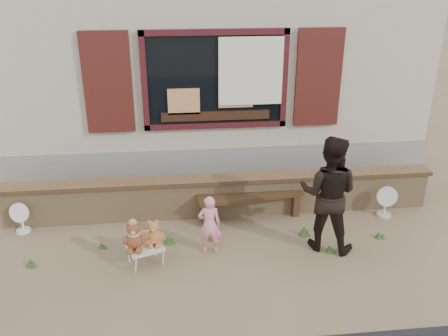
{
  "coord_description": "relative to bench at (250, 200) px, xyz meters",
  "views": [
    {
      "loc": [
        -0.72,
        -6.02,
        3.84
      ],
      "look_at": [
        0.0,
        0.6,
        1.0
      ],
      "focal_mm": 38.0,
      "sensor_mm": 36.0,
      "label": 1
    }
  ],
  "objects": [
    {
      "name": "bench",
      "position": [
        0.0,
        0.0,
        0.0
      ],
      "size": [
        1.77,
        0.59,
        0.44
      ],
      "rotation": [
        0.0,
        0.0,
        0.13
      ],
      "color": "#342212",
      "rests_on": "ground"
    },
    {
      "name": "shopfront",
      "position": [
        -0.45,
        3.69,
        1.67
      ],
      "size": [
        8.04,
        5.13,
        4.0
      ],
      "color": "gray",
      "rests_on": "ground"
    },
    {
      "name": "folding_chair",
      "position": [
        -1.65,
        -1.14,
        -0.07
      ],
      "size": [
        0.58,
        0.54,
        0.28
      ],
      "rotation": [
        0.0,
        0.0,
        0.36
      ],
      "color": "beige",
      "rests_on": "ground"
    },
    {
      "name": "ground",
      "position": [
        -0.45,
        -0.8,
        -0.32
      ],
      "size": [
        80.0,
        80.0,
        0.0
      ],
      "primitive_type": "plane",
      "color": "brown",
      "rests_on": "ground"
    },
    {
      "name": "teddy_bear_left",
      "position": [
        -1.78,
        -1.19,
        0.18
      ],
      "size": [
        0.4,
        0.37,
        0.44
      ],
      "primitive_type": null,
      "rotation": [
        0.0,
        0.0,
        0.36
      ],
      "color": "brown",
      "rests_on": "folding_chair"
    },
    {
      "name": "adult",
      "position": [
        0.96,
        -0.98,
        0.54
      ],
      "size": [
        1.04,
        0.96,
        1.73
      ],
      "primitive_type": "imported",
      "rotation": [
        0.0,
        0.0,
        2.68
      ],
      "color": "black",
      "rests_on": "ground"
    },
    {
      "name": "brick_wall",
      "position": [
        -0.45,
        0.2,
        0.02
      ],
      "size": [
        7.1,
        0.36,
        0.67
      ],
      "color": "tan",
      "rests_on": "ground"
    },
    {
      "name": "fan_right",
      "position": [
        2.24,
        -0.18,
        -0.05
      ],
      "size": [
        0.35,
        0.23,
        0.54
      ],
      "rotation": [
        0.0,
        0.0,
        -0.19
      ],
      "color": "silver",
      "rests_on": "ground"
    },
    {
      "name": "grass_tufts",
      "position": [
        -0.44,
        -0.77,
        -0.26
      ],
      "size": [
        5.24,
        0.65,
        0.15
      ],
      "color": "#325020",
      "rests_on": "ground"
    },
    {
      "name": "child",
      "position": [
        -0.74,
        -0.93,
        0.12
      ],
      "size": [
        0.33,
        0.22,
        0.89
      ],
      "primitive_type": "imported",
      "rotation": [
        0.0,
        0.0,
        3.13
      ],
      "color": "pink",
      "rests_on": "ground"
    },
    {
      "name": "fan_left",
      "position": [
        -3.6,
        -0.06,
        -0.07
      ],
      "size": [
        0.33,
        0.21,
        0.51
      ],
      "rotation": [
        0.0,
        0.0,
        -0.28
      ],
      "color": "white",
      "rests_on": "ground"
    },
    {
      "name": "teddy_bear_right",
      "position": [
        -1.52,
        -1.09,
        0.15
      ],
      "size": [
        0.34,
        0.32,
        0.38
      ],
      "primitive_type": null,
      "rotation": [
        0.0,
        0.0,
        0.36
      ],
      "color": "#9B622B",
      "rests_on": "folding_chair"
    }
  ]
}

